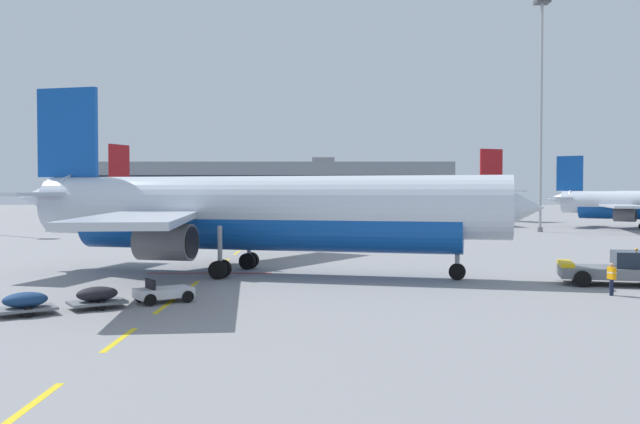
{
  "coord_description": "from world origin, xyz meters",
  "views": [
    {
      "loc": [
        25.09,
        -21.44,
        5.25
      ],
      "look_at": [
        25.18,
        24.44,
        3.85
      ],
      "focal_mm": 38.27,
      "sensor_mm": 36.0,
      "label": 1
    }
  ],
  "objects": [
    {
      "name": "pushback_tug",
      "position": [
        41.88,
        16.56,
        0.9
      ],
      "size": [
        6.49,
        4.22,
        2.08
      ],
      "color": "slate",
      "rests_on": "ground"
    },
    {
      "name": "apron_paint_markings",
      "position": [
        18.0,
        38.86,
        0.0
      ],
      "size": [
        8.0,
        97.31,
        0.01
      ],
      "color": "yellow",
      "rests_on": "ground"
    },
    {
      "name": "ground_crew_worker",
      "position": [
        39.78,
        12.72,
        0.93
      ],
      "size": [
        0.32,
        0.67,
        1.65
      ],
      "color": "#191E38",
      "rests_on": "ground"
    },
    {
      "name": "airliner_foreground",
      "position": [
        21.06,
        21.56,
        3.95
      ],
      "size": [
        34.5,
        33.67,
        12.2
      ],
      "color": "silver",
      "rests_on": "ground"
    },
    {
      "name": "baggage_train",
      "position": [
        13.89,
        8.06,
        0.53
      ],
      "size": [
        10.48,
        7.62,
        1.14
      ],
      "color": "silver",
      "rests_on": "ground"
    },
    {
      "name": "airliner_far_right",
      "position": [
        42.48,
        93.85,
        4.12
      ],
      "size": [
        35.16,
        33.62,
        12.71
      ],
      "color": "silver",
      "rests_on": "ground"
    },
    {
      "name": "apron_light_mast_far",
      "position": [
        53.48,
        66.29,
        18.1
      ],
      "size": [
        1.8,
        1.8,
        29.72
      ],
      "color": "slate",
      "rests_on": "ground"
    },
    {
      "name": "terminal_satellite",
      "position": [
        11.67,
        163.68,
        6.39
      ],
      "size": [
        95.51,
        24.9,
        14.36
      ],
      "color": "gray",
      "rests_on": "ground"
    },
    {
      "name": "airliner_far_center",
      "position": [
        -0.28,
        95.12,
        4.0
      ],
      "size": [
        32.61,
        34.13,
        12.35
      ],
      "color": "silver",
      "rests_on": "ground"
    },
    {
      "name": "ground",
      "position": [
        40.0,
        40.0,
        0.0
      ],
      "size": [
        400.0,
        400.0,
        0.0
      ],
      "primitive_type": "plane",
      "color": "gray"
    }
  ]
}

